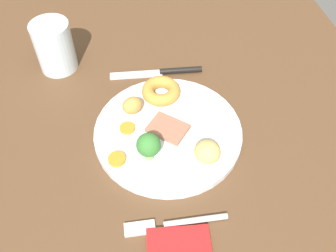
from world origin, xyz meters
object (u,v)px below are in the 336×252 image
Objects in this scene: roast_potato_left at (207,152)px; carrot_coin_front at (127,127)px; meat_slice_main at (168,128)px; water_glass at (54,47)px; roast_potato_right at (132,105)px; dinner_plate at (168,132)px; carrot_coin_back at (117,159)px; broccoli_floret at (149,146)px; yorkshire_pudding at (161,91)px; knife at (164,72)px; fork at (173,224)px.

roast_potato_left is 14.90cm from carrot_coin_front.
water_glass is (21.83, 18.52, 3.28)cm from meat_slice_main.
roast_potato_right is at bearing 45.01° from meat_slice_main.
dinner_plate is at bearing -134.57° from roast_potato_right.
carrot_coin_back is (-6.52, 2.42, 0.09)cm from carrot_coin_front.
carrot_coin_front is 7.99cm from broccoli_floret.
meat_slice_main is 0.90× the size of yorkshire_pudding.
carrot_coin_back is 28.30cm from water_glass.
dinner_plate is at bearing 35.91° from roast_potato_left.
carrot_coin_front is at bearing 75.08° from meat_slice_main.
dinner_plate is 7.57cm from broccoli_floret.
dinner_plate is 28.96cm from water_glass.
meat_slice_main is at bearing -104.92° from carrot_coin_front.
meat_slice_main reaches higher than knife.
broccoli_floret is (-5.09, 4.05, 3.86)cm from dinner_plate.
roast_potato_right is 13.04cm from knife.
roast_potato_right is 0.20× the size of knife.
dinner_plate is 2.52× the size of water_glass.
meat_slice_main is 0.35× the size of knife.
yorkshire_pudding is 0.70× the size of water_glass.
roast_potato_left is 0.42× the size of water_glass.
broccoli_floret is 0.28× the size of knife.
knife is at bearing -16.75° from broccoli_floret.
fork is (-11.58, -1.63, -4.18)cm from broccoli_floret.
carrot_coin_back is at bearing 159.65° from carrot_coin_front.
yorkshire_pudding is 1.93× the size of roast_potato_right.
fork is 41.98cm from water_glass.
broccoli_floret is at bearing 162.32° from yorkshire_pudding.
carrot_coin_back is 0.28× the size of water_glass.
roast_potato_left is at bearing -139.63° from roast_potato_right.
yorkshire_pudding is at bearing -93.76° from fork.
roast_potato_left is (-7.00, -5.07, 2.44)cm from dinner_plate.
fork is 32.62cm from knife.
yorkshire_pudding is at bearing -2.00° from meat_slice_main.
broccoli_floret is 0.35× the size of fork.
dinner_plate is 6.92× the size of roast_potato_right.
knife is (10.29, -7.60, -2.54)cm from roast_potato_right.
carrot_coin_back is 0.54× the size of broccoli_floret.
knife is 22.14cm from water_glass.
roast_potato_right is 0.24× the size of fork.
roast_potato_left is 14.60cm from carrot_coin_back.
yorkshire_pudding is 16.14cm from roast_potato_left.
knife is (20.72, -6.24, -4.11)cm from broccoli_floret.
water_glass is at bearing 40.31° from meat_slice_main.
water_glass is at bearing 39.38° from roast_potato_left.
broccoli_floret is at bearing -172.55° from roast_potato_right.
meat_slice_main is at bearing 178.00° from yorkshire_pudding.
roast_potato_left is at bearing -125.43° from fork.
broccoli_floret is at bearing -79.67° from fork.
roast_potato_left is 1.17× the size of roast_potato_right.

